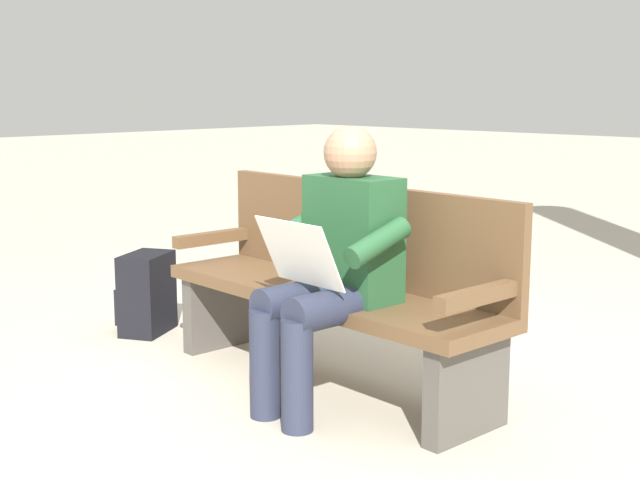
# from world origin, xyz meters

# --- Properties ---
(ground_plane) EXTENTS (40.00, 40.00, 0.00)m
(ground_plane) POSITION_xyz_m (0.00, 0.00, 0.00)
(ground_plane) COLOR #B7AD99
(bench_near) EXTENTS (1.82, 0.58, 0.90)m
(bench_near) POSITION_xyz_m (-0.00, -0.07, 0.46)
(bench_near) COLOR brown
(bench_near) RESTS_ON ground
(person_seated) EXTENTS (0.59, 0.59, 1.18)m
(person_seated) POSITION_xyz_m (-0.21, 0.17, 0.63)
(person_seated) COLOR #23512D
(person_seated) RESTS_ON ground
(backpack) EXTENTS (0.34, 0.38, 0.44)m
(backpack) POSITION_xyz_m (1.30, 0.08, 0.22)
(backpack) COLOR black
(backpack) RESTS_ON ground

